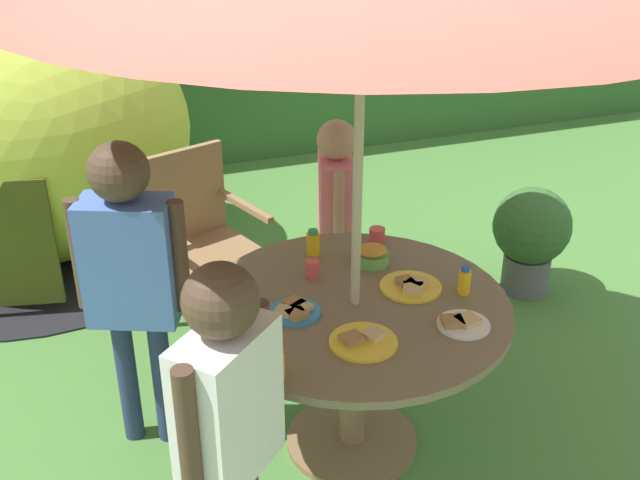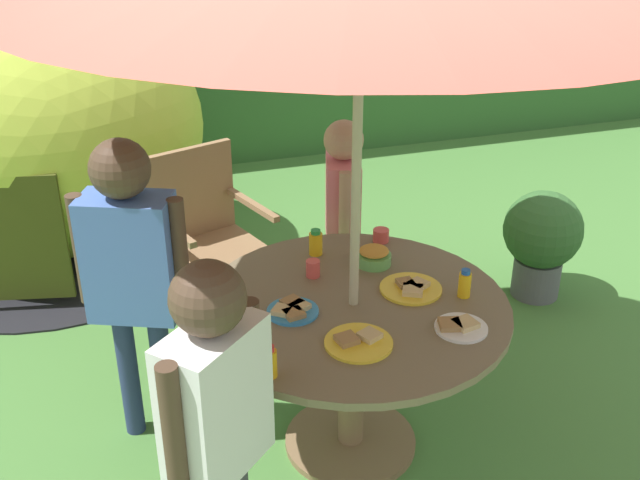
{
  "view_description": "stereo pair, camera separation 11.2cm",
  "coord_description": "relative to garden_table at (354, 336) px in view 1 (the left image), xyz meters",
  "views": [
    {
      "loc": [
        -1.0,
        -2.34,
        2.26
      ],
      "look_at": [
        -0.08,
        0.17,
        0.91
      ],
      "focal_mm": 43.01,
      "sensor_mm": 36.0,
      "label": 1
    },
    {
      "loc": [
        -0.89,
        -2.37,
        2.26
      ],
      "look_at": [
        -0.08,
        0.17,
        0.91
      ],
      "focal_mm": 43.01,
      "sensor_mm": 36.0,
      "label": 2
    }
  ],
  "objects": [
    {
      "name": "plate_back_edge",
      "position": [
        0.25,
        0.02,
        0.17
      ],
      "size": [
        0.25,
        0.25,
        0.03
      ],
      "color": "yellow",
      "rests_on": "garden_table"
    },
    {
      "name": "garden_table",
      "position": [
        0.0,
        0.0,
        0.0
      ],
      "size": [
        1.22,
        1.22,
        0.7
      ],
      "color": "brown",
      "rests_on": "ground_plane"
    },
    {
      "name": "juice_bottle_near_left",
      "position": [
        -0.55,
        0.02,
        0.2
      ],
      "size": [
        0.06,
        0.06,
        0.1
      ],
      "color": "yellow",
      "rests_on": "garden_table"
    },
    {
      "name": "juice_bottle_center_front",
      "position": [
        -0.02,
        0.43,
        0.21
      ],
      "size": [
        0.06,
        0.06,
        0.12
      ],
      "color": "yellow",
      "rests_on": "garden_table"
    },
    {
      "name": "snack_bowl",
      "position": [
        0.19,
        0.27,
        0.19
      ],
      "size": [
        0.15,
        0.15,
        0.08
      ],
      "color": "#66B259",
      "rests_on": "garden_table"
    },
    {
      "name": "plate_near_right",
      "position": [
        -0.24,
        0.0,
        0.17
      ],
      "size": [
        0.2,
        0.2,
        0.03
      ],
      "color": "#338CD8",
      "rests_on": "garden_table"
    },
    {
      "name": "ground_plane",
      "position": [
        0.0,
        0.0,
        -0.56
      ],
      "size": [
        10.0,
        10.0,
        0.02
      ],
      "primitive_type": "cube",
      "color": "#477A38"
    },
    {
      "name": "plate_mid_left",
      "position": [
        0.31,
        -0.29,
        0.17
      ],
      "size": [
        0.2,
        0.2,
        0.03
      ],
      "color": "white",
      "rests_on": "garden_table"
    },
    {
      "name": "child_in_pink_shirt",
      "position": [
        0.26,
        0.89,
        0.18
      ],
      "size": [
        0.24,
        0.38,
        1.14
      ],
      "rotation": [
        0.0,
        0.0,
        -1.86
      ],
      "color": "brown",
      "rests_on": "ground_plane"
    },
    {
      "name": "plate_center_back",
      "position": [
        -0.08,
        -0.26,
        0.17
      ],
      "size": [
        0.25,
        0.25,
        0.03
      ],
      "color": "yellow",
      "rests_on": "garden_table"
    },
    {
      "name": "child_in_blue_shirt",
      "position": [
        -0.8,
        0.34,
        0.31
      ],
      "size": [
        0.42,
        0.31,
        1.34
      ],
      "rotation": [
        0.0,
        0.0,
        -0.4
      ],
      "color": "navy",
      "rests_on": "ground_plane"
    },
    {
      "name": "cup_near",
      "position": [
        0.3,
        0.46,
        0.19
      ],
      "size": [
        0.07,
        0.07,
        0.06
      ],
      "primitive_type": "cylinder",
      "color": "#E04C47",
      "rests_on": "garden_table"
    },
    {
      "name": "potted_plant",
      "position": [
        1.42,
        0.86,
        -0.19
      ],
      "size": [
        0.43,
        0.43,
        0.63
      ],
      "color": "#595960",
      "rests_on": "ground_plane"
    },
    {
      "name": "juice_bottle_far_left",
      "position": [
        -0.42,
        -0.35,
        0.21
      ],
      "size": [
        0.05,
        0.05,
        0.12
      ],
      "color": "yellow",
      "rests_on": "garden_table"
    },
    {
      "name": "cup_far",
      "position": [
        -0.09,
        0.25,
        0.19
      ],
      "size": [
        0.06,
        0.06,
        0.07
      ],
      "primitive_type": "cylinder",
      "color": "#E04C47",
      "rests_on": "garden_table"
    },
    {
      "name": "dome_tent",
      "position": [
        -1.18,
        2.29,
        0.24
      ],
      "size": [
        2.4,
        2.4,
        1.6
      ],
      "rotation": [
        0.0,
        0.0,
        -0.22
      ],
      "color": "#B2C63F",
      "rests_on": "ground_plane"
    },
    {
      "name": "hedge_backdrop",
      "position": [
        0.0,
        3.74,
        0.46
      ],
      "size": [
        9.0,
        0.7,
        2.0
      ],
      "primitive_type": "cube",
      "color": "#33602D",
      "rests_on": "ground_plane"
    },
    {
      "name": "wooden_chair",
      "position": [
        -0.4,
        1.14,
        -0.01
      ],
      "size": [
        0.63,
        0.62,
        0.94
      ],
      "rotation": [
        0.0,
        0.0,
        0.33
      ],
      "color": "#93704C",
      "rests_on": "ground_plane"
    },
    {
      "name": "child_in_white_shirt",
      "position": [
        -0.64,
        -0.57,
        0.27
      ],
      "size": [
        0.37,
        0.36,
        1.28
      ],
      "rotation": [
        0.0,
        0.0,
        0.73
      ],
      "color": "#3F3F47",
      "rests_on": "ground_plane"
    },
    {
      "name": "juice_bottle_far_right",
      "position": [
        0.43,
        -0.08,
        0.21
      ],
      "size": [
        0.05,
        0.05,
        0.12
      ],
      "color": "yellow",
      "rests_on": "garden_table"
    }
  ]
}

